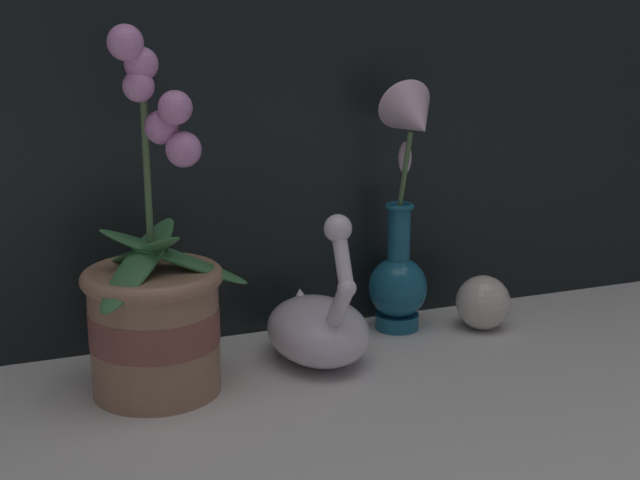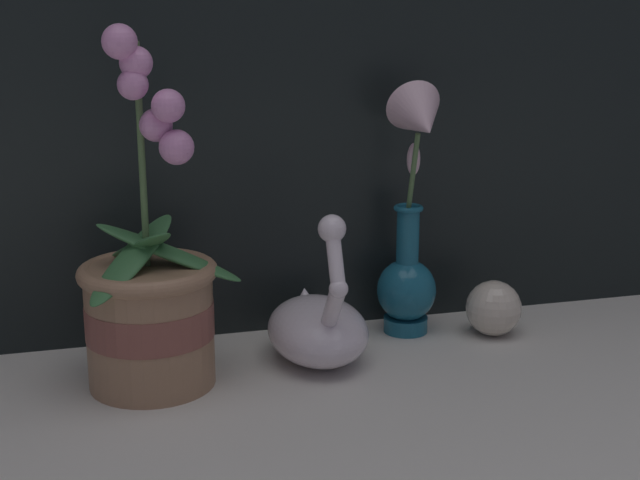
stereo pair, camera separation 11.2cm
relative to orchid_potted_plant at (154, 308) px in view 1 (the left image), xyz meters
The scene contains 5 objects.
ground_plane 0.27m from the orchid_potted_plant, 22.89° to the right, with size 2.80×2.80×0.00m, color beige.
orchid_potted_plant is the anchor object (origin of this frame).
swan_figurine 0.22m from the orchid_potted_plant, ahead, with size 0.13×0.21×0.21m.
blue_vase 0.37m from the orchid_potted_plant, 12.16° to the left, with size 0.08×0.13×0.35m.
glass_sphere 0.48m from the orchid_potted_plant, ahead, with size 0.08×0.08×0.08m.
Camera 1 is at (-0.41, -0.89, 0.44)m, focal length 50.00 mm.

